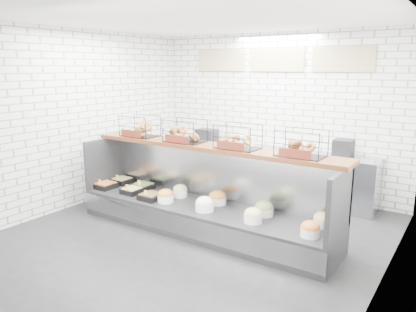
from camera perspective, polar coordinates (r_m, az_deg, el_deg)
The scene contains 5 objects.
ground at distance 5.87m, azimuth -2.59°, elevation -11.43°, with size 5.50×5.50×0.00m, color black.
room_shell at distance 5.87m, azimuth 0.75°, elevation 9.36°, with size 5.02×5.51×3.01m.
display_case at distance 6.00m, azimuth -0.65°, elevation -7.47°, with size 4.00×0.90×1.20m.
bagel_shelf at distance 5.88m, azimuth 0.26°, elevation 2.62°, with size 4.10×0.50×0.40m.
prep_counter at distance 7.70m, azimuth 8.15°, elevation -2.01°, with size 4.00×0.60×1.20m.
Camera 1 is at (3.20, -4.31, 2.37)m, focal length 35.00 mm.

